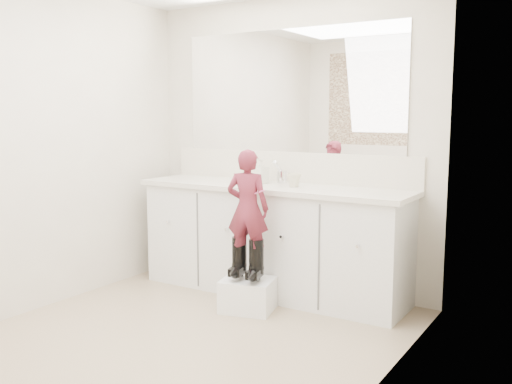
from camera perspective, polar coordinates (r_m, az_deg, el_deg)
The scene contains 16 objects.
floor at distance 3.81m, azimuth -8.00°, elevation -14.66°, with size 3.00×3.00×0.00m, color #867658.
wall_back at distance 4.78m, azimuth 3.36°, elevation 4.76°, with size 2.60×2.60×0.00m, color beige.
wall_left at distance 4.49m, azimuth -21.19°, elevation 4.05°, with size 3.00×3.00×0.00m, color beige.
wall_right at distance 2.88m, azimuth 11.85°, elevation 2.59°, with size 3.00×3.00×0.00m, color beige.
vanity_cabinet at distance 4.65m, azimuth 1.65°, elevation -4.98°, with size 2.20×0.55×0.85m, color silver.
countertop at distance 4.56m, azimuth 1.58°, elevation 0.45°, with size 2.28×0.58×0.04m, color beige.
backsplash at distance 4.78m, azimuth 3.25°, elevation 2.54°, with size 2.28×0.03×0.25m, color beige.
mirror at distance 4.76m, azimuth 3.33°, elevation 10.05°, with size 2.00×0.02×1.00m, color white.
faucet at distance 4.69m, azimuth 2.60°, elevation 1.52°, with size 0.08×0.08×0.10m, color silver.
cup at distance 4.44m, azimuth 3.83°, elevation 1.19°, with size 0.11×0.11×0.10m, color beige.
soap_bottle at distance 4.66m, azimuth 0.55°, elevation 2.10°, with size 0.09×0.09×0.20m, color beige.
step_stool at distance 4.30m, azimuth -0.82°, elevation -10.25°, with size 0.37×0.31×0.24m, color white.
boot_left at distance 4.27m, azimuth -1.68°, elevation -6.57°, with size 0.11×0.21×0.31m, color black, non-canonical shape.
boot_right at distance 4.19m, azimuth 0.04°, elevation -6.84°, with size 0.11×0.21×0.31m, color black, non-canonical shape.
toddler at distance 4.15m, azimuth -0.84°, elevation -1.65°, with size 0.32×0.21×0.87m, color #982E4B.
toothbrush at distance 4.09m, azimuth -0.02°, elevation -0.12°, with size 0.01×0.01×0.14m, color #D4528B.
Camera 1 is at (2.28, -2.69, 1.45)m, focal length 40.00 mm.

